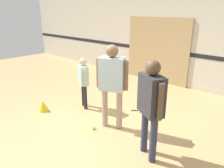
# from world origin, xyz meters

# --- Properties ---
(ground_plane) EXTENTS (16.00, 16.00, 0.00)m
(ground_plane) POSITION_xyz_m (0.00, 0.00, 0.00)
(ground_plane) COLOR tan
(wall_back) EXTENTS (16.00, 0.07, 3.20)m
(wall_back) POSITION_xyz_m (0.00, 3.55, 1.60)
(wall_back) COLOR beige
(wall_back) RESTS_ON ground_plane
(wall_panel) EXTENTS (2.23, 0.05, 2.06)m
(wall_panel) POSITION_xyz_m (-0.89, 3.49, 1.03)
(wall_panel) COLOR tan
(wall_panel) RESTS_ON ground_plane
(person_instructor) EXTENTS (0.59, 0.43, 1.68)m
(person_instructor) POSITION_xyz_m (0.15, 0.24, 1.04)
(person_instructor) COLOR tan
(person_instructor) RESTS_ON ground_plane
(person_student_left) EXTENTS (0.42, 0.33, 1.22)m
(person_student_left) POSITION_xyz_m (-0.99, 0.48, 0.76)
(person_student_left) COLOR #232328
(person_student_left) RESTS_ON ground_plane
(person_student_right) EXTENTS (0.55, 0.43, 1.61)m
(person_student_right) POSITION_xyz_m (1.22, -0.05, 0.99)
(person_student_right) COLOR #2D334C
(person_student_right) RESTS_ON ground_plane
(racket_spare_on_floor) EXTENTS (0.50, 0.48, 0.03)m
(racket_spare_on_floor) POSITION_xyz_m (0.25, 1.32, 0.01)
(racket_spare_on_floor) COLOR #C6D838
(racket_spare_on_floor) RESTS_ON ground_plane
(tennis_ball_near_instructor) EXTENTS (0.07, 0.07, 0.07)m
(tennis_ball_near_instructor) POSITION_xyz_m (-0.04, -0.10, 0.03)
(tennis_ball_near_instructor) COLOR #CCE038
(tennis_ball_near_instructor) RESTS_ON ground_plane
(tennis_ball_by_spare_racket) EXTENTS (0.07, 0.07, 0.07)m
(tennis_ball_by_spare_racket) POSITION_xyz_m (0.18, 1.16, 0.03)
(tennis_ball_by_spare_racket) COLOR #CCE038
(tennis_ball_by_spare_racket) RESTS_ON ground_plane
(training_cone) EXTENTS (0.24, 0.24, 0.26)m
(training_cone) POSITION_xyz_m (-1.54, -0.33, 0.13)
(training_cone) COLOR yellow
(training_cone) RESTS_ON ground_plane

